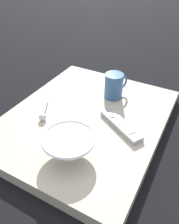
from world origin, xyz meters
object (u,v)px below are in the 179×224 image
Objects in this scene: coffee_mug at (114,86)px; tv_remote_near at (121,125)px; cereal_bowl at (69,145)px; teaspoon at (43,115)px.

tv_remote_near is at bearing -148.89° from coffee_mug.
teaspoon is at bearing 60.64° from cereal_bowl.
teaspoon is 0.28m from tv_remote_near.
coffee_mug is 0.85× the size of teaspoon.
tv_remote_near is (0.09, -0.27, -0.00)m from teaspoon.
coffee_mug is at bearing -32.90° from teaspoon.
coffee_mug reaches higher than tv_remote_near.
coffee_mug reaches higher than cereal_bowl.
cereal_bowl is at bearing 155.35° from tv_remote_near.
cereal_bowl is 0.36m from coffee_mug.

